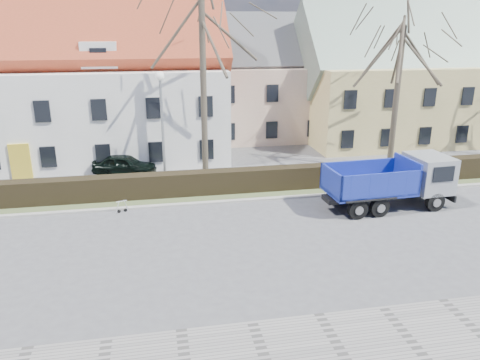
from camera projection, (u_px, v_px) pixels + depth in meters
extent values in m
plane|color=#4F4F52|center=(273.00, 237.00, 20.80)|extent=(120.00, 120.00, 0.00)
cube|color=#9C9890|center=(251.00, 200.00, 25.07)|extent=(80.00, 0.30, 0.12)
cube|color=#475530|center=(245.00, 190.00, 26.56)|extent=(80.00, 3.00, 0.10)
cube|color=black|center=(246.00, 181.00, 26.19)|extent=(60.00, 0.90, 1.30)
imported|color=black|center=(125.00, 165.00, 29.17)|extent=(4.21, 2.71, 1.34)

